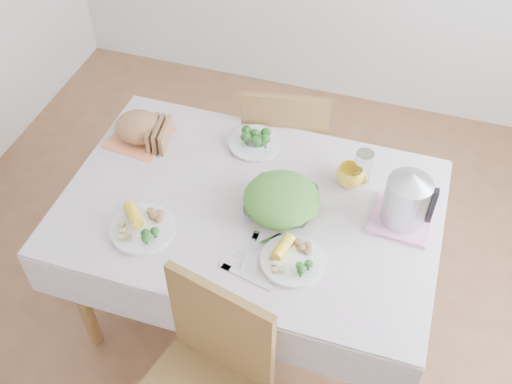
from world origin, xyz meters
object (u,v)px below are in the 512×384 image
(salad_bowl, at_px, (281,204))
(dinner_plate_left, at_px, (143,229))
(yellow_mug, at_px, (350,176))
(electric_kettle, at_px, (406,199))
(chair_far, at_px, (287,146))
(dinner_plate_right, at_px, (293,261))
(dining_table, at_px, (250,262))

(salad_bowl, bearing_deg, dinner_plate_left, -151.33)
(salad_bowl, bearing_deg, yellow_mug, 45.13)
(salad_bowl, distance_m, electric_kettle, 0.48)
(chair_far, bearing_deg, salad_bowl, 93.04)
(dinner_plate_left, xyz_separation_m, dinner_plate_right, (0.59, 0.03, 0.00))
(chair_far, relative_size, yellow_mug, 8.28)
(dinner_plate_left, xyz_separation_m, electric_kettle, (0.94, 0.35, 0.11))
(dining_table, height_order, dinner_plate_right, dinner_plate_right)
(chair_far, height_order, salad_bowl, chair_far)
(dining_table, distance_m, yellow_mug, 0.61)
(dinner_plate_right, height_order, electric_kettle, electric_kettle)
(salad_bowl, height_order, dinner_plate_right, salad_bowl)
(chair_far, xyz_separation_m, salad_bowl, (0.16, -0.69, 0.33))
(dinner_plate_left, height_order, electric_kettle, electric_kettle)
(dinner_plate_left, bearing_deg, chair_far, 71.30)
(dining_table, distance_m, chair_far, 0.70)
(dinner_plate_left, bearing_deg, dining_table, 36.06)
(yellow_mug, distance_m, electric_kettle, 0.28)
(chair_far, distance_m, dinner_plate_left, 1.05)
(dinner_plate_left, relative_size, yellow_mug, 2.27)
(chair_far, relative_size, salad_bowl, 3.28)
(salad_bowl, relative_size, yellow_mug, 2.53)
(chair_far, distance_m, yellow_mug, 0.69)
(chair_far, distance_m, salad_bowl, 0.78)
(electric_kettle, bearing_deg, dinner_plate_right, -123.13)
(yellow_mug, bearing_deg, salad_bowl, -134.87)
(salad_bowl, bearing_deg, electric_kettle, 11.33)
(yellow_mug, bearing_deg, chair_far, 129.99)
(dining_table, relative_size, chair_far, 1.51)
(salad_bowl, bearing_deg, dining_table, -176.90)
(salad_bowl, relative_size, electric_kettle, 1.18)
(dining_table, xyz_separation_m, salad_bowl, (0.13, 0.01, 0.42))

